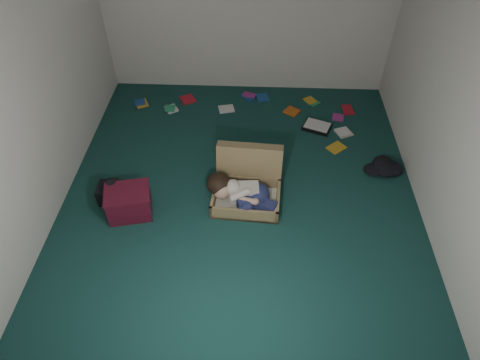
{
  "coord_description": "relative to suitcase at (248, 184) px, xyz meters",
  "views": [
    {
      "loc": [
        0.15,
        -3.42,
        3.57
      ],
      "look_at": [
        0.0,
        -0.15,
        0.35
      ],
      "focal_mm": 32.0,
      "sensor_mm": 36.0,
      "label": 1
    }
  ],
  "objects": [
    {
      "name": "clothing_pile",
      "position": [
        1.62,
        0.38,
        -0.1
      ],
      "size": [
        0.5,
        0.46,
        0.13
      ],
      "primitive_type": null,
      "rotation": [
        0.0,
        0.0,
        0.38
      ],
      "color": "black",
      "rests_on": "floor"
    },
    {
      "name": "person",
      "position": [
        -0.06,
        -0.18,
        0.04
      ],
      "size": [
        0.8,
        0.42,
        0.34
      ],
      "rotation": [
        0.0,
        0.0,
        -0.07
      ],
      "color": "beige",
      "rests_on": "suitcase"
    },
    {
      "name": "wall_back",
      "position": [
        -0.08,
        2.27,
        1.14
      ],
      "size": [
        4.5,
        0.0,
        4.5
      ],
      "primitive_type": "plane",
      "rotation": [
        1.57,
        0.0,
        0.0
      ],
      "color": "silver",
      "rests_on": "ground"
    },
    {
      "name": "paper_tray",
      "position": [
        0.9,
        1.28,
        -0.14
      ],
      "size": [
        0.44,
        0.39,
        0.05
      ],
      "rotation": [
        0.0,
        0.0,
        -0.38
      ],
      "color": "black",
      "rests_on": "floor"
    },
    {
      "name": "wall_left",
      "position": [
        -2.08,
        0.02,
        1.14
      ],
      "size": [
        0.0,
        4.5,
        4.5
      ],
      "primitive_type": "plane",
      "rotation": [
        1.57,
        0.0,
        1.57
      ],
      "color": "silver",
      "rests_on": "ground"
    },
    {
      "name": "book_scatter",
      "position": [
        0.26,
        1.61,
        -0.15
      ],
      "size": [
        3.19,
        1.35,
        0.02
      ],
      "color": "gold",
      "rests_on": "floor"
    },
    {
      "name": "maroon_bin",
      "position": [
        -1.27,
        -0.34,
        0.0
      ],
      "size": [
        0.54,
        0.47,
        0.33
      ],
      "rotation": [
        0.0,
        0.0,
        0.22
      ],
      "color": "#531122",
      "rests_on": "floor"
    },
    {
      "name": "wall_right",
      "position": [
        1.92,
        0.02,
        1.14
      ],
      "size": [
        0.0,
        4.5,
        4.5
      ],
      "primitive_type": "plane",
      "rotation": [
        1.57,
        0.0,
        -1.57
      ],
      "color": "silver",
      "rests_on": "ground"
    },
    {
      "name": "wall_front",
      "position": [
        -0.08,
        -2.23,
        1.14
      ],
      "size": [
        4.5,
        0.0,
        4.5
      ],
      "primitive_type": "plane",
      "rotation": [
        -1.57,
        0.0,
        0.0
      ],
      "color": "silver",
      "rests_on": "ground"
    },
    {
      "name": "suitcase",
      "position": [
        0.0,
        0.0,
        0.0
      ],
      "size": [
        0.79,
        0.77,
        0.55
      ],
      "rotation": [
        0.0,
        0.0,
        -0.07
      ],
      "color": "#957D52",
      "rests_on": "floor"
    },
    {
      "name": "backpack",
      "position": [
        -1.49,
        -0.16,
        -0.04
      ],
      "size": [
        0.42,
        0.34,
        0.25
      ],
      "primitive_type": null,
      "rotation": [
        0.0,
        0.0,
        -0.02
      ],
      "color": "black",
      "rests_on": "floor"
    },
    {
      "name": "floor",
      "position": [
        -0.08,
        0.02,
        -0.16
      ],
      "size": [
        4.5,
        4.5,
        0.0
      ],
      "primitive_type": "plane",
      "color": "#163F3B",
      "rests_on": "ground"
    }
  ]
}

